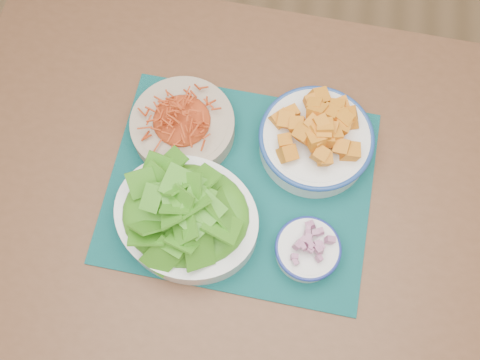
{
  "coord_description": "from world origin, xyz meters",
  "views": [
    {
      "loc": [
        0.24,
        -0.03,
        1.71
      ],
      "look_at": [
        0.19,
        0.31,
        0.78
      ],
      "focal_mm": 40.0,
      "sensor_mm": 36.0,
      "label": 1
    }
  ],
  "objects_px": {
    "onion_bowl": "(308,249)",
    "lettuce_bowl": "(186,215)",
    "placemat": "(240,186)",
    "carrot_bowl": "(182,124)",
    "squash_bowl": "(317,136)",
    "table": "(273,218)"
  },
  "relations": [
    {
      "from": "squash_bowl",
      "to": "lettuce_bowl",
      "type": "height_order",
      "value": "lettuce_bowl"
    },
    {
      "from": "table",
      "to": "placemat",
      "type": "xyz_separation_m",
      "value": [
        -0.07,
        0.03,
        0.09
      ]
    },
    {
      "from": "carrot_bowl",
      "to": "lettuce_bowl",
      "type": "height_order",
      "value": "lettuce_bowl"
    },
    {
      "from": "placemat",
      "to": "carrot_bowl",
      "type": "height_order",
      "value": "carrot_bowl"
    },
    {
      "from": "placemat",
      "to": "lettuce_bowl",
      "type": "distance_m",
      "value": 0.13
    },
    {
      "from": "table",
      "to": "squash_bowl",
      "type": "relative_size",
      "value": 6.35
    },
    {
      "from": "table",
      "to": "carrot_bowl",
      "type": "height_order",
      "value": "carrot_bowl"
    },
    {
      "from": "onion_bowl",
      "to": "lettuce_bowl",
      "type": "bearing_deg",
      "value": 173.34
    },
    {
      "from": "table",
      "to": "placemat",
      "type": "bearing_deg",
      "value": 161.9
    },
    {
      "from": "carrot_bowl",
      "to": "squash_bowl",
      "type": "xyz_separation_m",
      "value": [
        0.26,
        -0.0,
        0.01
      ]
    },
    {
      "from": "placemat",
      "to": "onion_bowl",
      "type": "height_order",
      "value": "onion_bowl"
    },
    {
      "from": "carrot_bowl",
      "to": "table",
      "type": "bearing_deg",
      "value": -32.73
    },
    {
      "from": "squash_bowl",
      "to": "onion_bowl",
      "type": "relative_size",
      "value": 1.72
    },
    {
      "from": "placemat",
      "to": "squash_bowl",
      "type": "bearing_deg",
      "value": 40.15
    },
    {
      "from": "placemat",
      "to": "carrot_bowl",
      "type": "relative_size",
      "value": 2.3
    },
    {
      "from": "placemat",
      "to": "squash_bowl",
      "type": "height_order",
      "value": "squash_bowl"
    },
    {
      "from": "carrot_bowl",
      "to": "onion_bowl",
      "type": "xyz_separation_m",
      "value": [
        0.26,
        -0.21,
        -0.01
      ]
    },
    {
      "from": "placemat",
      "to": "carrot_bowl",
      "type": "xyz_separation_m",
      "value": [
        -0.12,
        0.1,
        0.04
      ]
    },
    {
      "from": "table",
      "to": "onion_bowl",
      "type": "distance_m",
      "value": 0.16
    },
    {
      "from": "onion_bowl",
      "to": "placemat",
      "type": "bearing_deg",
      "value": 140.39
    },
    {
      "from": "placemat",
      "to": "squash_bowl",
      "type": "distance_m",
      "value": 0.17
    },
    {
      "from": "placemat",
      "to": "lettuce_bowl",
      "type": "height_order",
      "value": "lettuce_bowl"
    }
  ]
}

